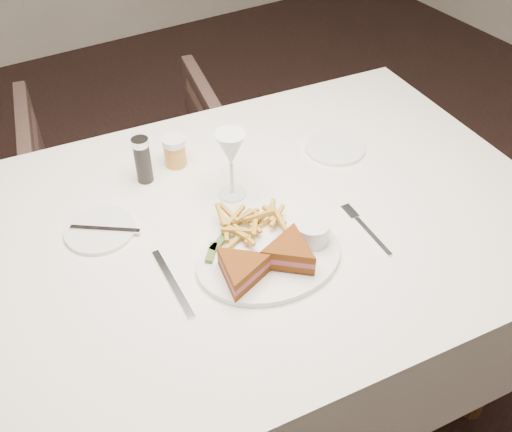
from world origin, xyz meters
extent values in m
plane|color=black|center=(0.00, 0.00, 0.00)|extent=(5.00, 5.00, 0.00)
cube|color=white|center=(-0.25, -0.18, 0.38)|extent=(1.56, 1.12, 0.75)
imported|color=#45302A|center=(-0.26, 0.64, 0.35)|extent=(0.80, 0.76, 0.70)
ellipsoid|color=white|center=(-0.28, -0.32, 0.76)|extent=(0.34, 0.28, 0.01)
cube|color=silver|center=(-0.48, -0.28, 0.75)|extent=(0.03, 0.21, 0.00)
cylinder|color=white|center=(-0.55, -0.05, 0.76)|extent=(0.16, 0.16, 0.01)
cylinder|color=white|center=(0.09, -0.07, 0.76)|extent=(0.16, 0.16, 0.01)
cylinder|color=black|center=(-0.39, 0.07, 0.81)|extent=(0.04, 0.04, 0.12)
cylinder|color=#BE7C2D|center=(-0.30, 0.09, 0.79)|extent=(0.06, 0.06, 0.08)
cube|color=#436222|center=(-0.35, -0.24, 0.77)|extent=(0.06, 0.04, 0.01)
cube|color=#436222|center=(-0.38, -0.26, 0.77)|extent=(0.05, 0.05, 0.01)
cylinder|color=white|center=(-0.17, -0.33, 0.79)|extent=(0.08, 0.08, 0.05)
camera|label=1|loc=(-0.74, -1.03, 1.64)|focal=40.00mm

